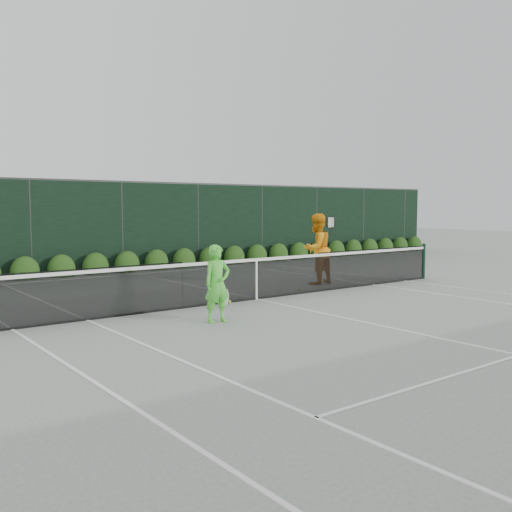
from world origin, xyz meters
TOP-DOWN VIEW (x-y plane):
  - ground at (0.00, 0.00)m, footprint 80.00×80.00m
  - tennis_net at (-0.02, 0.00)m, footprint 12.90×0.10m
  - player_woman at (-2.19, -1.65)m, footprint 0.63×0.37m
  - player_man at (2.99, 1.09)m, footprint 1.05×0.86m
  - court_lines at (0.00, 0.00)m, footprint 11.03×23.83m
  - windscreen_fence at (0.00, -2.71)m, footprint 32.00×21.07m
  - hedge_row at (-0.00, 7.15)m, footprint 31.66×0.65m
  - tennis_balls at (0.02, 0.35)m, footprint 3.29×1.12m

SIDE VIEW (x-z plane):
  - ground at x=0.00m, z-range 0.00..0.00m
  - court_lines at x=0.00m, z-range 0.00..0.01m
  - tennis_balls at x=0.02m, z-range 0.00..0.07m
  - hedge_row at x=0.00m, z-range -0.23..0.70m
  - tennis_net at x=-0.02m, z-range 0.00..1.07m
  - player_woman at x=-2.19m, z-range 0.00..1.47m
  - player_man at x=2.99m, z-range 0.00..2.00m
  - windscreen_fence at x=0.00m, z-range -0.02..3.04m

